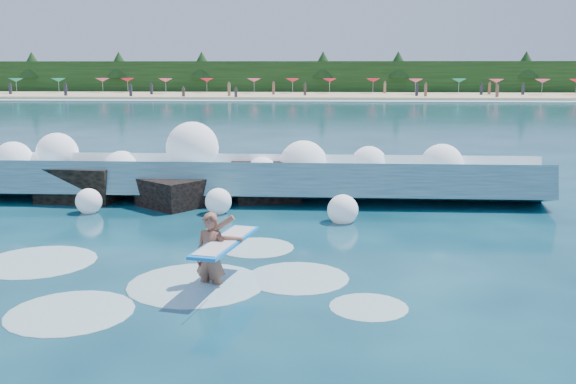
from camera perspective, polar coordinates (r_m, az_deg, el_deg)
ground at (r=13.56m, az=-6.90°, el=-6.53°), size 200.00×200.00×0.00m
beach at (r=90.83m, az=1.99°, el=8.57°), size 140.00×20.00×0.40m
wet_band at (r=79.85m, az=1.78°, el=8.12°), size 140.00×5.00×0.08m
treeline at (r=100.75m, az=2.15°, el=10.12°), size 140.00×4.00×5.00m
breaking_wave at (r=20.52m, az=-6.07°, el=1.22°), size 19.98×3.04×1.72m
rock_cluster at (r=20.16m, az=-10.86°, el=0.43°), size 8.13×3.32×1.37m
surfer_with_board at (r=12.15m, az=-6.57°, el=-5.49°), size 1.15×2.91×1.72m
wave_spray at (r=20.33m, az=-6.26°, el=2.63°), size 14.84×4.58×2.47m
surf_foam at (r=12.93m, az=-11.06°, el=-7.54°), size 8.81×6.11×0.13m
beach_umbrellas at (r=92.80m, az=1.99°, el=9.89°), size 111.93×6.71×0.50m
beachgoers at (r=85.66m, az=2.19°, el=8.99°), size 94.49×13.47×1.93m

